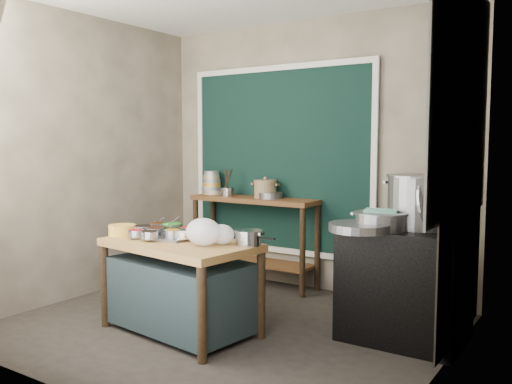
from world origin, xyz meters
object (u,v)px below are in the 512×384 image
Objects in this scene: prep_table at (180,287)px; stock_pot at (420,201)px; utensil_cup at (227,192)px; steamer at (381,221)px; back_counter at (254,241)px; saucepan at (248,238)px; yellow_basin at (122,230)px; stove_block at (404,286)px; condiment_tray at (165,236)px; ceramic_crock at (265,190)px.

prep_table is 2.02m from stock_pot.
utensil_cup is 0.29× the size of stock_pot.
steamer is (-0.22, -0.25, -0.14)m from stock_pot.
saucepan is (0.89, -1.41, 0.33)m from back_counter.
steamer is at bearing -130.85° from stock_pot.
prep_table is 5.41× the size of yellow_basin.
stock_pot is at bearing 49.15° from steamer.
utensil_cup is at bearing 157.66° from steamer.
yellow_basin reaches higher than prep_table.
back_counter is 2.04m from stove_block.
condiment_tray is 0.77m from saucepan.
saucepan is at bearing 8.09° from condiment_tray.
stove_block is 3.89× the size of yellow_basin.
ceramic_crock is 1.88m from steamer.
saucepan is 1.02m from steamer.
stock_pot is (2.30, -0.61, 0.09)m from utensil_cup.
stove_block is at bearing -135.18° from stock_pot.
stove_block is at bearing 22.75° from yellow_basin.
condiment_tray is (0.13, -1.52, 0.29)m from back_counter.
ceramic_crock is (-0.77, 1.44, 0.23)m from saucepan.
stock_pot is at bearing 36.66° from prep_table.
steamer is at bearing 19.94° from yellow_basin.
prep_table is 0.72m from saucepan.
ceramic_crock reaches higher than utensil_cup.
back_counter is at bearing 158.98° from stove_block.
stove_block is at bearing 34.02° from saucepan.
prep_table is at bearing -15.13° from condiment_tray.
yellow_basin is 1.18m from saucepan.
stock_pot is (1.98, -0.65, 0.61)m from back_counter.
stock_pot reaches higher than ceramic_crock.
steamer is at bearing -128.62° from stove_block.
condiment_tray is 2.07m from stock_pot.
yellow_basin is (-0.39, -0.11, 0.03)m from condiment_tray.
stove_block is at bearing 24.11° from condiment_tray.
yellow_basin is at bearing -103.15° from ceramic_crock.
steamer is (1.76, -0.90, 0.47)m from back_counter.
condiment_tray is (-0.21, 0.06, 0.39)m from prep_table.
stock_pot reaches higher than utensil_cup.
saucepan is 1.84m from utensil_cup.
stock_pot is at bearing 25.23° from condiment_tray.
condiment_tray is 2.12× the size of yellow_basin.
yellow_basin is 1.61m from utensil_cup.
stock_pot reaches higher than stove_block.
back_counter is 1.69m from yellow_basin.
stock_pot is (1.85, 0.87, 0.33)m from condiment_tray.
yellow_basin is at bearing -156.26° from stock_pot.
ceramic_crock reaches higher than yellow_basin.
saucepan reaches higher than prep_table.
back_counter is 0.62m from utensil_cup.
condiment_tray is at bearing 16.27° from yellow_basin.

